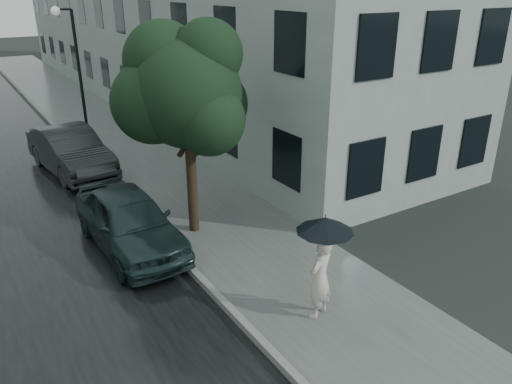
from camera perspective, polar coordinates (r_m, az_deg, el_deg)
ground at (r=10.80m, az=4.34°, el=-10.88°), size 120.00×120.00×0.00m
sidewalk at (r=20.85m, az=-15.04°, el=5.39°), size 3.50×60.00×0.01m
kerb_near at (r=20.41m, az=-19.92°, el=4.63°), size 0.15×60.00×0.15m
building_near at (r=28.84m, az=-10.53°, el=19.55°), size 7.02×36.00×9.00m
pedestrian at (r=9.61m, az=7.34°, el=-9.72°), size 0.71×0.59×1.67m
umbrella at (r=9.03m, az=7.90°, el=-3.70°), size 1.13×1.13×1.23m
street_tree at (r=12.10m, az=-8.09°, el=11.35°), size 3.40×3.09×5.28m
lamp_post at (r=20.85m, az=-20.00°, el=13.21°), size 0.85×0.32×5.19m
car_near at (r=12.32m, az=-14.28°, el=-3.19°), size 1.81×4.26×1.44m
car_far at (r=17.96m, az=-20.43°, el=4.45°), size 2.10×4.69×1.49m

